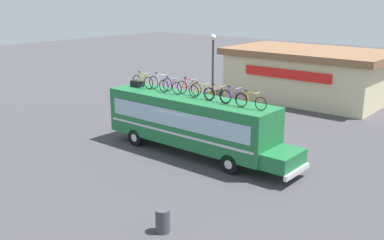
{
  "coord_description": "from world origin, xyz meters",
  "views": [
    {
      "loc": [
        15.18,
        -17.99,
        8.43
      ],
      "look_at": [
        0.19,
        0.0,
        1.9
      ],
      "focal_mm": 42.18,
      "sensor_mm": 36.0,
      "label": 1
    }
  ],
  "objects_px": {
    "rooftop_bicycle_1": "(143,81)",
    "rooftop_bicycle_5": "(201,92)",
    "rooftop_bicycle_6": "(217,94)",
    "rooftop_bicycle_8": "(251,101)",
    "trash_bin": "(163,221)",
    "street_lamp": "(213,70)",
    "luggage_bag_1": "(137,84)",
    "rooftop_bicycle_4": "(189,88)",
    "bus": "(192,121)",
    "rooftop_bicycle_7": "(233,97)",
    "rooftop_bicycle_2": "(160,83)",
    "rooftop_bicycle_3": "(170,86)"
  },
  "relations": [
    {
      "from": "trash_bin",
      "to": "street_lamp",
      "type": "distance_m",
      "value": 14.46
    },
    {
      "from": "rooftop_bicycle_6",
      "to": "trash_bin",
      "type": "distance_m",
      "value": 8.49
    },
    {
      "from": "rooftop_bicycle_7",
      "to": "rooftop_bicycle_8",
      "type": "xyz_separation_m",
      "value": [
        1.04,
        -0.02,
        -0.03
      ]
    },
    {
      "from": "bus",
      "to": "rooftop_bicycle_7",
      "type": "height_order",
      "value": "rooftop_bicycle_7"
    },
    {
      "from": "rooftop_bicycle_2",
      "to": "rooftop_bicycle_5",
      "type": "height_order",
      "value": "rooftop_bicycle_2"
    },
    {
      "from": "rooftop_bicycle_1",
      "to": "rooftop_bicycle_5",
      "type": "height_order",
      "value": "rooftop_bicycle_1"
    },
    {
      "from": "luggage_bag_1",
      "to": "rooftop_bicycle_3",
      "type": "xyz_separation_m",
      "value": [
        2.8,
        -0.14,
        0.21
      ]
    },
    {
      "from": "rooftop_bicycle_3",
      "to": "trash_bin",
      "type": "bearing_deg",
      "value": -49.42
    },
    {
      "from": "rooftop_bicycle_4",
      "to": "trash_bin",
      "type": "relative_size",
      "value": 1.91
    },
    {
      "from": "rooftop_bicycle_5",
      "to": "rooftop_bicycle_1",
      "type": "bearing_deg",
      "value": 179.63
    },
    {
      "from": "rooftop_bicycle_6",
      "to": "rooftop_bicycle_8",
      "type": "relative_size",
      "value": 0.96
    },
    {
      "from": "rooftop_bicycle_5",
      "to": "street_lamp",
      "type": "bearing_deg",
      "value": 121.07
    },
    {
      "from": "rooftop_bicycle_1",
      "to": "rooftop_bicycle_4",
      "type": "xyz_separation_m",
      "value": [
        3.25,
        0.33,
        -0.01
      ]
    },
    {
      "from": "rooftop_bicycle_4",
      "to": "trash_bin",
      "type": "distance_m",
      "value": 9.75
    },
    {
      "from": "rooftop_bicycle_6",
      "to": "rooftop_bicycle_8",
      "type": "distance_m",
      "value": 2.12
    },
    {
      "from": "street_lamp",
      "to": "rooftop_bicycle_8",
      "type": "bearing_deg",
      "value": -39.52
    },
    {
      "from": "street_lamp",
      "to": "rooftop_bicycle_7",
      "type": "bearing_deg",
      "value": -44.7
    },
    {
      "from": "rooftop_bicycle_2",
      "to": "rooftop_bicycle_6",
      "type": "bearing_deg",
      "value": -3.84
    },
    {
      "from": "rooftop_bicycle_1",
      "to": "rooftop_bicycle_7",
      "type": "relative_size",
      "value": 1.01
    },
    {
      "from": "rooftop_bicycle_1",
      "to": "rooftop_bicycle_3",
      "type": "xyz_separation_m",
      "value": [
        2.24,
        -0.07,
        -0.01
      ]
    },
    {
      "from": "rooftop_bicycle_6",
      "to": "luggage_bag_1",
      "type": "bearing_deg",
      "value": 179.36
    },
    {
      "from": "rooftop_bicycle_5",
      "to": "rooftop_bicycle_2",
      "type": "bearing_deg",
      "value": 174.29
    },
    {
      "from": "rooftop_bicycle_6",
      "to": "rooftop_bicycle_4",
      "type": "bearing_deg",
      "value": 171.65
    },
    {
      "from": "luggage_bag_1",
      "to": "rooftop_bicycle_6",
      "type": "relative_size",
      "value": 0.43
    },
    {
      "from": "rooftop_bicycle_5",
      "to": "rooftop_bicycle_6",
      "type": "bearing_deg",
      "value": 1.96
    },
    {
      "from": "rooftop_bicycle_1",
      "to": "rooftop_bicycle_2",
      "type": "bearing_deg",
      "value": 14.56
    },
    {
      "from": "rooftop_bicycle_1",
      "to": "rooftop_bicycle_5",
      "type": "relative_size",
      "value": 1.02
    },
    {
      "from": "rooftop_bicycle_2",
      "to": "trash_bin",
      "type": "distance_m",
      "value": 11.0
    },
    {
      "from": "bus",
      "to": "rooftop_bicycle_3",
      "type": "height_order",
      "value": "rooftop_bicycle_3"
    },
    {
      "from": "bus",
      "to": "rooftop_bicycle_6",
      "type": "xyz_separation_m",
      "value": [
        1.61,
        0.08,
        1.7
      ]
    },
    {
      "from": "rooftop_bicycle_7",
      "to": "rooftop_bicycle_8",
      "type": "distance_m",
      "value": 1.04
    },
    {
      "from": "rooftop_bicycle_6",
      "to": "street_lamp",
      "type": "xyz_separation_m",
      "value": [
        -4.01,
        4.88,
        0.23
      ]
    },
    {
      "from": "rooftop_bicycle_8",
      "to": "street_lamp",
      "type": "xyz_separation_m",
      "value": [
        -6.12,
        5.05,
        0.23
      ]
    },
    {
      "from": "rooftop_bicycle_7",
      "to": "rooftop_bicycle_5",
      "type": "bearing_deg",
      "value": 177.08
    },
    {
      "from": "bus",
      "to": "rooftop_bicycle_7",
      "type": "distance_m",
      "value": 3.18
    },
    {
      "from": "rooftop_bicycle_4",
      "to": "rooftop_bicycle_8",
      "type": "bearing_deg",
      "value": -6.5
    },
    {
      "from": "rooftop_bicycle_3",
      "to": "rooftop_bicycle_6",
      "type": "height_order",
      "value": "rooftop_bicycle_3"
    },
    {
      "from": "rooftop_bicycle_1",
      "to": "rooftop_bicycle_6",
      "type": "distance_m",
      "value": 5.43
    },
    {
      "from": "rooftop_bicycle_1",
      "to": "rooftop_bicycle_4",
      "type": "height_order",
      "value": "rooftop_bicycle_1"
    },
    {
      "from": "street_lamp",
      "to": "rooftop_bicycle_5",
      "type": "bearing_deg",
      "value": -58.93
    },
    {
      "from": "rooftop_bicycle_1",
      "to": "rooftop_bicycle_5",
      "type": "distance_m",
      "value": 4.38
    },
    {
      "from": "rooftop_bicycle_7",
      "to": "rooftop_bicycle_8",
      "type": "bearing_deg",
      "value": -1.35
    },
    {
      "from": "rooftop_bicycle_8",
      "to": "rooftop_bicycle_4",
      "type": "bearing_deg",
      "value": 173.5
    },
    {
      "from": "trash_bin",
      "to": "rooftop_bicycle_1",
      "type": "bearing_deg",
      "value": 139.12
    },
    {
      "from": "rooftop_bicycle_1",
      "to": "rooftop_bicycle_6",
      "type": "relative_size",
      "value": 1.0
    },
    {
      "from": "rooftop_bicycle_1",
      "to": "rooftop_bicycle_8",
      "type": "height_order",
      "value": "rooftop_bicycle_1"
    },
    {
      "from": "rooftop_bicycle_7",
      "to": "rooftop_bicycle_6",
      "type": "bearing_deg",
      "value": 172.32
    },
    {
      "from": "rooftop_bicycle_7",
      "to": "street_lamp",
      "type": "distance_m",
      "value": 7.15
    },
    {
      "from": "trash_bin",
      "to": "street_lamp",
      "type": "bearing_deg",
      "value": 119.94
    },
    {
      "from": "rooftop_bicycle_1",
      "to": "rooftop_bicycle_2",
      "type": "xyz_separation_m",
      "value": [
        1.14,
        0.3,
        0.01
      ]
    }
  ]
}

